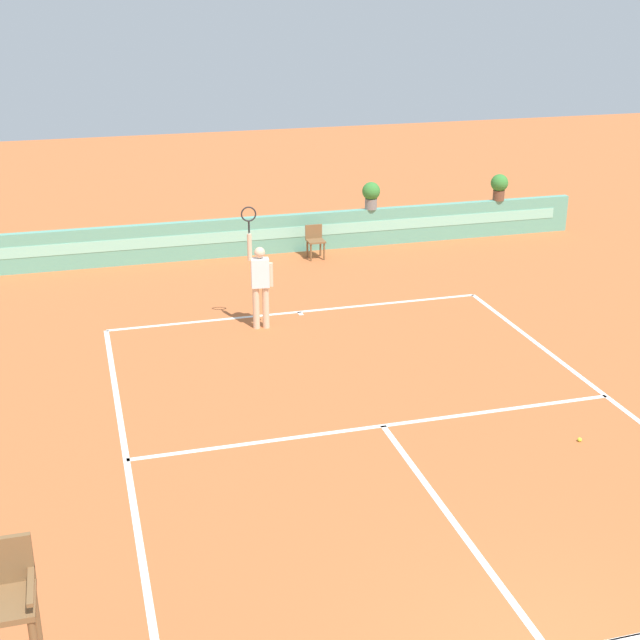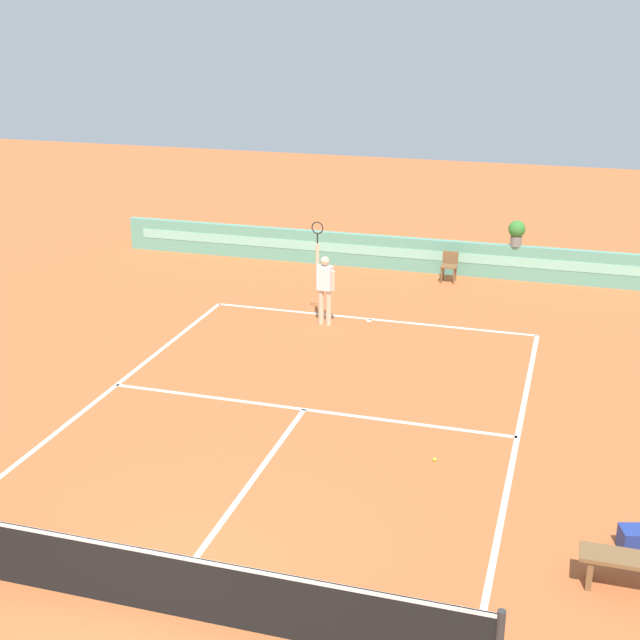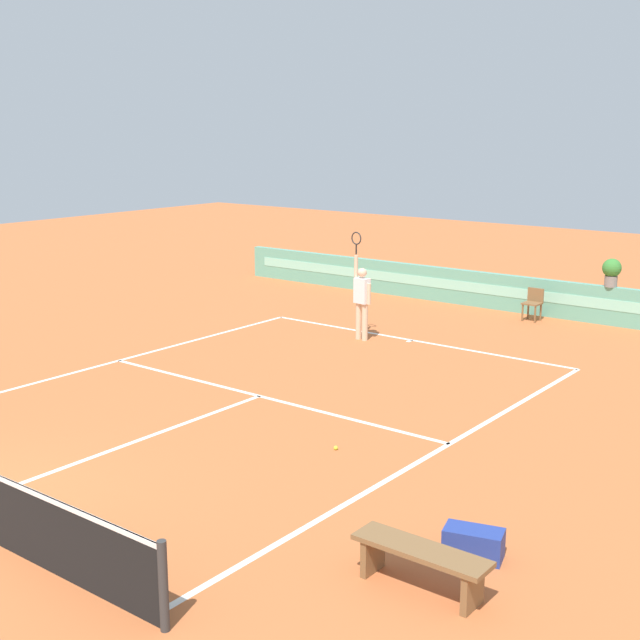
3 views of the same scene
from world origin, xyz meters
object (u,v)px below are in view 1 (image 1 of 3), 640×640
(ball_kid_chair, at_px, (315,240))
(tennis_player, at_px, (260,280))
(tennis_ball_near_baseline, at_px, (580,440))
(umpire_chair, at_px, (5,625))
(potted_plant_far_right, at_px, (499,185))
(potted_plant_right, at_px, (371,194))

(ball_kid_chair, distance_m, tennis_player, 5.09)
(tennis_player, bearing_deg, tennis_ball_near_baseline, -58.20)
(tennis_ball_near_baseline, bearing_deg, tennis_player, 121.80)
(umpire_chair, xyz_separation_m, potted_plant_far_right, (12.34, 15.13, 0.07))
(potted_plant_right, bearing_deg, ball_kid_chair, -157.28)
(umpire_chair, xyz_separation_m, tennis_player, (4.48, 9.94, -0.29))
(umpire_chair, relative_size, ball_kid_chair, 2.52)
(potted_plant_far_right, bearing_deg, ball_kid_chair, -172.39)
(ball_kid_chair, relative_size, tennis_ball_near_baseline, 12.50)
(tennis_ball_near_baseline, relative_size, potted_plant_far_right, 0.09)
(umpire_chair, bearing_deg, potted_plant_far_right, 50.78)
(potted_plant_far_right, height_order, potted_plant_right, same)
(tennis_ball_near_baseline, height_order, potted_plant_far_right, potted_plant_far_right)
(ball_kid_chair, distance_m, potted_plant_far_right, 5.61)
(tennis_player, distance_m, tennis_ball_near_baseline, 7.28)
(umpire_chair, relative_size, potted_plant_right, 2.96)
(tennis_player, height_order, tennis_ball_near_baseline, tennis_player)
(ball_kid_chair, relative_size, potted_plant_right, 1.17)
(umpire_chair, xyz_separation_m, potted_plant_right, (8.61, 15.13, 0.07))
(tennis_player, distance_m, potted_plant_right, 6.64)
(umpire_chair, xyz_separation_m, tennis_ball_near_baseline, (8.28, 3.81, -1.31))
(tennis_ball_near_baseline, xyz_separation_m, potted_plant_far_right, (4.06, 11.32, 1.38))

